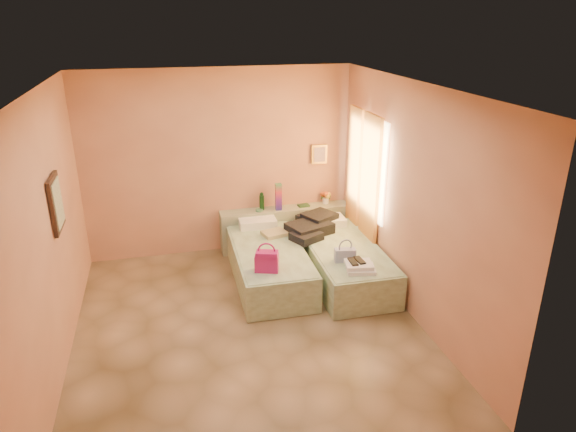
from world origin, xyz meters
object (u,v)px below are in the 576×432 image
object	(u,v)px
magenta_handbag	(267,261)
flower_vase	(326,196)
green_book	(304,205)
blue_handbag	(345,255)
bed_left	(269,264)
water_bottle	(262,202)
headboard_ledge	(285,227)
towel_stack	(361,267)
bed_right	(343,263)

from	to	relation	value
magenta_handbag	flower_vase	bearing A→B (deg)	71.03
green_book	flower_vase	size ratio (longest dim) A/B	0.73
blue_handbag	bed_left	bearing A→B (deg)	152.50
water_bottle	headboard_ledge	bearing A→B (deg)	-4.06
water_bottle	towel_stack	xyz separation A→B (m)	(0.84, -2.01, -0.23)
water_bottle	magenta_handbag	size ratio (longest dim) A/B	0.91
magenta_handbag	towel_stack	distance (m)	1.17
bed_right	flower_vase	bearing A→B (deg)	84.18
magenta_handbag	towel_stack	xyz separation A→B (m)	(1.13, -0.28, -0.09)
bed_left	towel_stack	world-z (taller)	towel_stack
bed_right	blue_handbag	distance (m)	0.56
bed_left	bed_right	bearing A→B (deg)	-10.69
headboard_ledge	bed_right	bearing A→B (deg)	-67.38
flower_vase	magenta_handbag	world-z (taller)	flower_vase
water_bottle	flower_vase	world-z (taller)	water_bottle
flower_vase	magenta_handbag	bearing A→B (deg)	-127.30
bed_right	magenta_handbag	world-z (taller)	magenta_handbag
bed_left	towel_stack	distance (m)	1.38
headboard_ledge	bed_left	xyz separation A→B (m)	(-0.50, -1.05, -0.08)
flower_vase	blue_handbag	distance (m)	1.78
magenta_handbag	blue_handbag	size ratio (longest dim) A/B	1.07
towel_stack	magenta_handbag	bearing A→B (deg)	165.93
headboard_ledge	flower_vase	xyz separation A→B (m)	(0.68, 0.06, 0.44)
towel_stack	headboard_ledge	bearing A→B (deg)	103.51
blue_handbag	towel_stack	world-z (taller)	blue_handbag
magenta_handbag	towel_stack	world-z (taller)	magenta_handbag
bed_left	bed_right	xyz separation A→B (m)	(1.02, -0.21, 0.00)
towel_stack	green_book	bearing A→B (deg)	95.04
bed_left	blue_handbag	xyz separation A→B (m)	(0.87, -0.64, 0.34)
blue_handbag	headboard_ledge	bearing A→B (deg)	111.23
green_book	blue_handbag	bearing A→B (deg)	-94.51
flower_vase	bed_left	bearing A→B (deg)	-136.80
towel_stack	water_bottle	bearing A→B (deg)	112.79
bed_left	flower_vase	xyz separation A→B (m)	(1.18, 1.11, 0.52)
bed_right	towel_stack	world-z (taller)	towel_stack
headboard_ledge	blue_handbag	world-z (taller)	blue_handbag
flower_vase	towel_stack	size ratio (longest dim) A/B	0.67
bed_left	towel_stack	size ratio (longest dim) A/B	5.71
headboard_ledge	towel_stack	bearing A→B (deg)	-76.49
bed_right	flower_vase	world-z (taller)	flower_vase
green_book	blue_handbag	xyz separation A→B (m)	(0.08, -1.70, -0.08)
water_bottle	towel_stack	bearing A→B (deg)	-67.21
green_book	magenta_handbag	world-z (taller)	magenta_handbag
water_bottle	green_book	xyz separation A→B (m)	(0.67, -0.02, -0.12)
flower_vase	green_book	bearing A→B (deg)	-173.10
magenta_handbag	bed_right	bearing A→B (deg)	38.76
magenta_handbag	towel_stack	size ratio (longest dim) A/B	0.83
headboard_ledge	flower_vase	bearing A→B (deg)	4.67
flower_vase	blue_handbag	world-z (taller)	flower_vase
bed_right	water_bottle	distance (m)	1.65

